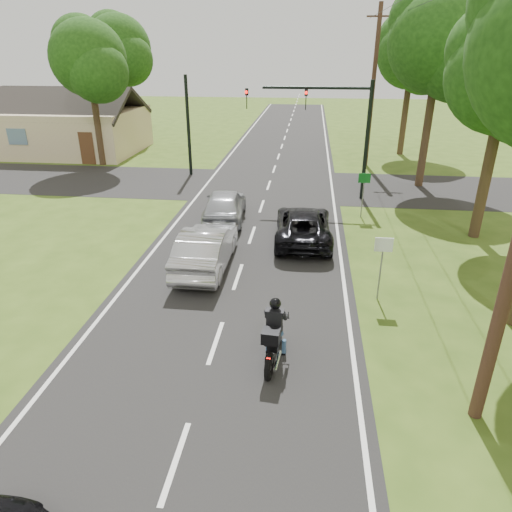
{
  "coord_description": "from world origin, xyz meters",
  "views": [
    {
      "loc": [
        2.31,
        -10.21,
        7.33
      ],
      "look_at": [
        0.76,
        3.0,
        1.3
      ],
      "focal_mm": 32.0,
      "sensor_mm": 36.0,
      "label": 1
    }
  ],
  "objects_px": {
    "dark_suv": "(303,225)",
    "sign_white": "(383,254)",
    "traffic_signal": "(332,119)",
    "utility_pole_far": "(373,87)",
    "silver_sedan": "(206,248)",
    "sign_green": "(364,184)",
    "silver_suv": "(225,205)",
    "motorcycle_rider": "(274,338)"
  },
  "relations": [
    {
      "from": "sign_white",
      "to": "dark_suv",
      "type": "bearing_deg",
      "value": 118.06
    },
    {
      "from": "sign_white",
      "to": "silver_suv",
      "type": "bearing_deg",
      "value": 132.68
    },
    {
      "from": "silver_suv",
      "to": "motorcycle_rider",
      "type": "bearing_deg",
      "value": 102.88
    },
    {
      "from": "motorcycle_rider",
      "to": "utility_pole_far",
      "type": "relative_size",
      "value": 0.21
    },
    {
      "from": "silver_sedan",
      "to": "motorcycle_rider",
      "type": "bearing_deg",
      "value": 118.76
    },
    {
      "from": "motorcycle_rider",
      "to": "dark_suv",
      "type": "bearing_deg",
      "value": 91.45
    },
    {
      "from": "silver_sedan",
      "to": "sign_green",
      "type": "bearing_deg",
      "value": -134.31
    },
    {
      "from": "motorcycle_rider",
      "to": "dark_suv",
      "type": "distance_m",
      "value": 8.32
    },
    {
      "from": "motorcycle_rider",
      "to": "sign_white",
      "type": "distance_m",
      "value": 4.8
    },
    {
      "from": "silver_suv",
      "to": "traffic_signal",
      "type": "relative_size",
      "value": 0.7
    },
    {
      "from": "utility_pole_far",
      "to": "sign_green",
      "type": "bearing_deg",
      "value": -96.73
    },
    {
      "from": "dark_suv",
      "to": "sign_white",
      "type": "height_order",
      "value": "sign_white"
    },
    {
      "from": "sign_green",
      "to": "dark_suv",
      "type": "bearing_deg",
      "value": -129.34
    },
    {
      "from": "motorcycle_rider",
      "to": "sign_green",
      "type": "bearing_deg",
      "value": 79.57
    },
    {
      "from": "silver_suv",
      "to": "traffic_signal",
      "type": "bearing_deg",
      "value": -142.13
    },
    {
      "from": "dark_suv",
      "to": "sign_white",
      "type": "bearing_deg",
      "value": 116.19
    },
    {
      "from": "sign_green",
      "to": "traffic_signal",
      "type": "bearing_deg",
      "value": 117.38
    },
    {
      "from": "dark_suv",
      "to": "traffic_signal",
      "type": "relative_size",
      "value": 0.76
    },
    {
      "from": "motorcycle_rider",
      "to": "sign_white",
      "type": "height_order",
      "value": "sign_white"
    },
    {
      "from": "silver_sedan",
      "to": "utility_pole_far",
      "type": "distance_m",
      "value": 19.39
    },
    {
      "from": "motorcycle_rider",
      "to": "utility_pole_far",
      "type": "bearing_deg",
      "value": 83.86
    },
    {
      "from": "silver_sedan",
      "to": "traffic_signal",
      "type": "xyz_separation_m",
      "value": [
        4.6,
        9.36,
        3.36
      ]
    },
    {
      "from": "silver_sedan",
      "to": "sign_white",
      "type": "xyz_separation_m",
      "value": [
        5.96,
        -1.65,
        0.82
      ]
    },
    {
      "from": "silver_sedan",
      "to": "sign_green",
      "type": "distance_m",
      "value": 8.88
    },
    {
      "from": "utility_pole_far",
      "to": "sign_white",
      "type": "height_order",
      "value": "utility_pole_far"
    },
    {
      "from": "utility_pole_far",
      "to": "sign_green",
      "type": "xyz_separation_m",
      "value": [
        -1.3,
        -11.02,
        -3.49
      ]
    },
    {
      "from": "traffic_signal",
      "to": "utility_pole_far",
      "type": "distance_m",
      "value": 8.55
    },
    {
      "from": "silver_suv",
      "to": "silver_sedan",
      "type": "bearing_deg",
      "value": 88.49
    },
    {
      "from": "silver_sedan",
      "to": "sign_green",
      "type": "relative_size",
      "value": 2.18
    },
    {
      "from": "traffic_signal",
      "to": "utility_pole_far",
      "type": "height_order",
      "value": "utility_pole_far"
    },
    {
      "from": "silver_sedan",
      "to": "silver_suv",
      "type": "distance_m",
      "value": 5.05
    },
    {
      "from": "motorcycle_rider",
      "to": "traffic_signal",
      "type": "relative_size",
      "value": 0.33
    },
    {
      "from": "dark_suv",
      "to": "sign_green",
      "type": "relative_size",
      "value": 2.29
    },
    {
      "from": "utility_pole_far",
      "to": "sign_green",
      "type": "height_order",
      "value": "utility_pole_far"
    },
    {
      "from": "traffic_signal",
      "to": "silver_suv",
      "type": "bearing_deg",
      "value": -138.14
    },
    {
      "from": "traffic_signal",
      "to": "utility_pole_far",
      "type": "relative_size",
      "value": 0.64
    },
    {
      "from": "silver_suv",
      "to": "dark_suv",
      "type": "bearing_deg",
      "value": 147.42
    },
    {
      "from": "sign_white",
      "to": "sign_green",
      "type": "bearing_deg",
      "value": 88.57
    },
    {
      "from": "dark_suv",
      "to": "silver_sedan",
      "type": "xyz_separation_m",
      "value": [
        -3.46,
        -3.05,
        0.09
      ]
    },
    {
      "from": "silver_suv",
      "to": "traffic_signal",
      "type": "height_order",
      "value": "traffic_signal"
    },
    {
      "from": "sign_green",
      "to": "sign_white",
      "type": "bearing_deg",
      "value": -91.43
    },
    {
      "from": "silver_suv",
      "to": "sign_green",
      "type": "distance_m",
      "value": 6.56
    }
  ]
}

